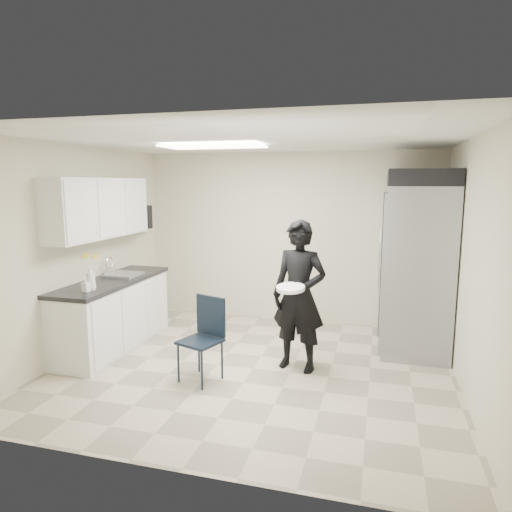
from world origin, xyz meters
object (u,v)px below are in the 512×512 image
(commercial_fridge, at_px, (416,268))
(folding_chair, at_px, (200,342))
(man_tuxedo, at_px, (299,296))
(lower_counter, at_px, (113,315))

(commercial_fridge, xyz_separation_m, folding_chair, (-2.29, -1.73, -0.61))
(man_tuxedo, bearing_deg, folding_chair, -135.83)
(lower_counter, xyz_separation_m, commercial_fridge, (3.78, 1.07, 0.62))
(man_tuxedo, bearing_deg, commercial_fridge, 51.98)
(lower_counter, height_order, commercial_fridge, commercial_fridge)
(lower_counter, relative_size, man_tuxedo, 1.10)
(commercial_fridge, height_order, man_tuxedo, commercial_fridge)
(lower_counter, distance_m, man_tuxedo, 2.49)
(commercial_fridge, distance_m, folding_chair, 2.94)
(lower_counter, bearing_deg, man_tuxedo, -1.03)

